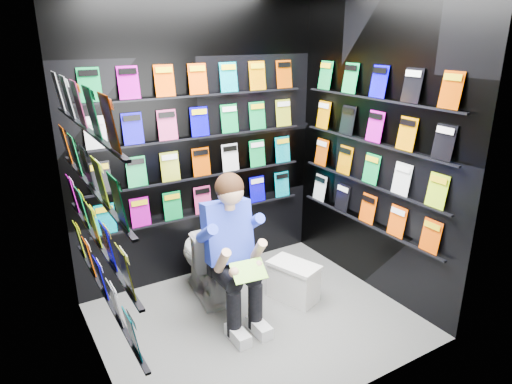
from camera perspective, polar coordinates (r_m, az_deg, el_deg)
floor at (r=3.89m, az=0.01°, el=-15.75°), size 2.40×2.40×0.00m
wall_back at (r=4.18m, az=-7.14°, el=6.22°), size 2.40×0.04×2.60m
wall_front at (r=2.57m, az=11.68°, el=-2.53°), size 2.40×0.04×2.60m
wall_left at (r=2.92m, az=-20.58°, el=-0.70°), size 0.04×2.00×2.60m
wall_right at (r=4.05m, az=14.75°, el=5.31°), size 0.04×2.00×2.60m
comics_back at (r=4.15m, az=-6.97°, el=6.21°), size 2.10×0.06×1.37m
comics_left at (r=2.92m, az=-20.02°, el=-0.51°), size 0.06×1.70×1.37m
comics_right at (r=4.03m, az=14.45°, el=5.34°), size 0.06×1.70×1.37m
toilet at (r=4.08m, az=-6.15°, el=-8.10°), size 0.51×0.80×0.73m
longbox at (r=4.10m, az=4.71°, el=-11.25°), size 0.35×0.47×0.31m
longbox_lid at (r=4.02m, az=4.77°, el=-9.13°), size 0.38×0.50×0.03m
reader at (r=3.60m, az=-3.76°, el=-5.05°), size 0.59×0.78×1.34m
held_comic at (r=3.40m, az=-0.93°, el=-9.82°), size 0.27×0.18×0.11m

